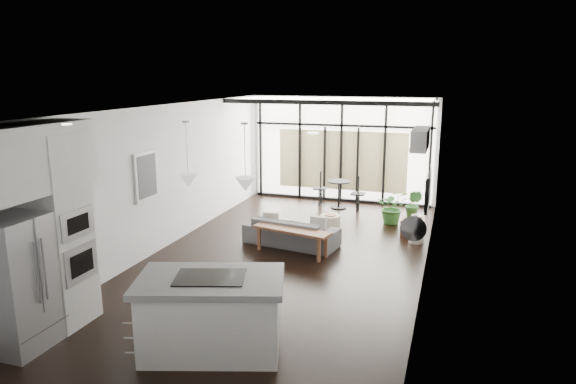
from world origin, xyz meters
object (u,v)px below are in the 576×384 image
Objects in this scene: pouf at (330,223)px; milk_can at (417,229)px; console_bench at (292,241)px; tv at (428,191)px; sofa at (291,227)px; island at (211,315)px; fridge at (19,283)px.

milk_can reaches higher than pouf.
console_bench is 1.40× the size of tv.
sofa is 0.56m from console_bench.
tv is (0.22, -0.89, 1.01)m from milk_can.
pouf is 0.76× the size of milk_can.
island reaches higher than sofa.
console_bench is 2.65× the size of milk_can.
fridge is at bearing 177.81° from island.
pouf is (0.36, 1.66, -0.07)m from console_bench.
fridge reaches higher than milk_can.
sofa is (1.99, 4.83, -0.48)m from fridge.
tv reaches higher than pouf.
sofa reaches higher than pouf.
fridge reaches higher than island.
pouf is (0.23, 5.35, -0.31)m from island.
fridge is 1.10× the size of console_bench.
island is 4.21m from sofa.
island is at bearing -112.17° from milk_can.
pouf is (0.53, 1.15, -0.19)m from sofa.
sofa is 2.56m from milk_can.
island is 1.61× the size of tv.
fridge is at bearing -103.68° from console_bench.
tv is (4.60, 4.85, 0.45)m from fridge.
fridge is (-2.30, -0.63, 0.37)m from island.
milk_can is (2.22, 1.43, 0.04)m from console_bench.
fridge is 4.86m from console_bench.
fridge is at bearing 76.52° from sofa.
console_bench is at bearing -167.61° from tv.
milk_can is at bearing 52.66° from fridge.
fridge is at bearing -127.34° from milk_can.
sofa is 1.23× the size of console_bench.
pouf is 2.62m from tv.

